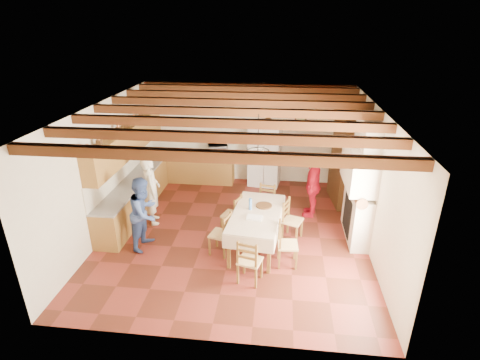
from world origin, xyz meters
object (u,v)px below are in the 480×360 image
(chair_left_far, at_px, (232,214))
(person_man, at_px, (152,190))
(chair_left_near, at_px, (220,233))
(hutch, at_px, (346,160))
(person_woman_red, at_px, (313,185))
(refrigerator, at_px, (265,155))
(chair_end_far, at_px, (265,204))
(microwave, at_px, (218,150))
(person_woman_blue, at_px, (144,213))
(chair_right_far, at_px, (293,220))
(chair_end_near, at_px, (250,260))
(dining_table, at_px, (257,216))
(chair_right_near, at_px, (288,244))

(chair_left_far, xyz_separation_m, person_man, (-1.99, 0.28, 0.38))
(chair_left_near, bearing_deg, hutch, 149.33)
(person_woman_red, bearing_deg, refrigerator, -133.78)
(chair_end_far, height_order, microwave, microwave)
(hutch, relative_size, chair_left_far, 2.53)
(refrigerator, xyz_separation_m, person_woman_blue, (-2.42, -3.73, -0.09))
(chair_right_far, relative_size, chair_end_far, 1.00)
(refrigerator, relative_size, hutch, 0.75)
(person_woman_red, bearing_deg, person_man, -67.05)
(hutch, xyz_separation_m, chair_end_near, (-2.24, -3.73, -0.73))
(chair_left_far, xyz_separation_m, chair_end_far, (0.76, 0.59, 0.00))
(chair_left_near, height_order, chair_end_near, same)
(chair_end_far, relative_size, person_man, 0.56)
(refrigerator, xyz_separation_m, dining_table, (0.00, -3.51, -0.13))
(chair_right_near, height_order, person_woman_red, person_woman_red)
(refrigerator, distance_m, chair_right_far, 3.21)
(chair_left_far, relative_size, person_man, 0.56)
(chair_left_near, height_order, microwave, microwave)
(person_woman_blue, bearing_deg, chair_left_near, -82.94)
(refrigerator, xyz_separation_m, chair_right_far, (0.80, -3.08, -0.43))
(chair_right_near, height_order, person_man, person_man)
(person_woman_blue, bearing_deg, person_man, 20.70)
(person_man, relative_size, person_woman_blue, 1.05)
(chair_left_far, relative_size, person_woman_blue, 0.58)
(chair_end_near, bearing_deg, person_woman_red, -100.59)
(refrigerator, relative_size, chair_end_near, 1.89)
(chair_left_near, height_order, person_woman_red, person_woman_red)
(person_man, xyz_separation_m, person_woman_red, (3.92, 0.79, -0.03))
(chair_left_near, distance_m, microwave, 3.87)
(person_woman_red, bearing_deg, chair_left_near, -34.99)
(person_man, relative_size, person_woman_red, 1.03)
(hutch, bearing_deg, dining_table, -137.16)
(chair_left_far, distance_m, chair_right_far, 1.42)
(dining_table, bearing_deg, refrigerator, 90.01)
(chair_end_far, bearing_deg, chair_right_far, -35.13)
(chair_left_far, height_order, chair_right_near, same)
(dining_table, xyz_separation_m, person_woman_blue, (-2.42, -0.22, 0.05))
(chair_end_near, bearing_deg, chair_end_far, -79.58)
(chair_end_near, xyz_separation_m, person_woman_blue, (-2.38, 0.97, 0.34))
(refrigerator, xyz_separation_m, chair_left_far, (-0.62, -2.96, -0.43))
(refrigerator, relative_size, person_woman_blue, 1.11)
(person_man, distance_m, person_woman_red, 4.00)
(microwave, bearing_deg, dining_table, -84.39)
(hutch, relative_size, person_woman_blue, 1.47)
(hutch, distance_m, chair_end_far, 2.59)
(chair_end_far, relative_size, microwave, 1.72)
(refrigerator, height_order, chair_left_near, refrigerator)
(refrigerator, bearing_deg, chair_end_far, -78.61)
(person_woman_blue, bearing_deg, refrigerator, -22.64)
(hutch, height_order, chair_end_near, hutch)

